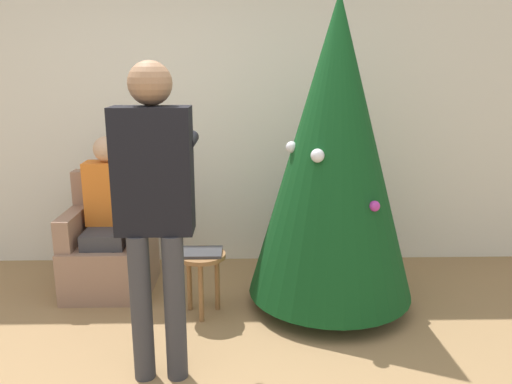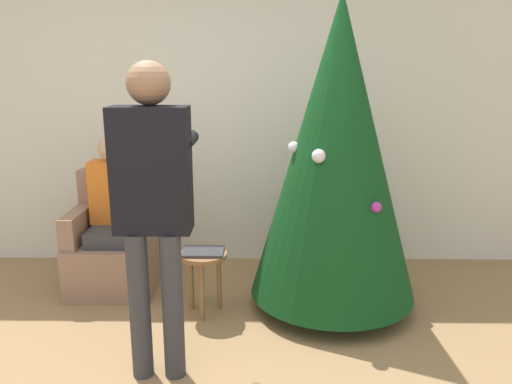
% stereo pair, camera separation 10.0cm
% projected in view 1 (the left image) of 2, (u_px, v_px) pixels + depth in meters
% --- Properties ---
extents(wall_back, '(8.00, 0.06, 2.70)m').
position_uv_depth(wall_back, '(198.00, 114.00, 4.37)').
color(wall_back, silver).
rests_on(wall_back, ground_plane).
extents(christmas_tree, '(1.20, 1.20, 2.24)m').
position_uv_depth(christmas_tree, '(334.00, 150.00, 3.50)').
color(christmas_tree, brown).
rests_on(christmas_tree, ground_plane).
extents(armchair, '(0.66, 0.65, 0.93)m').
position_uv_depth(armchair, '(112.00, 248.00, 4.00)').
color(armchair, '#93705B').
rests_on(armchair, ground_plane).
extents(person_seated, '(0.36, 0.46, 1.23)m').
position_uv_depth(person_seated, '(108.00, 209.00, 3.90)').
color(person_seated, '#38383D').
rests_on(person_seated, ground_plane).
extents(person_standing, '(0.43, 0.57, 1.78)m').
position_uv_depth(person_standing, '(154.00, 195.00, 2.69)').
color(person_standing, '#38383D').
rests_on(person_standing, ground_plane).
extents(side_stool, '(0.34, 0.34, 0.46)m').
position_uv_depth(side_stool, '(202.00, 265.00, 3.55)').
color(side_stool, olive).
rests_on(side_stool, ground_plane).
extents(laptop, '(0.29, 0.22, 0.02)m').
position_uv_depth(laptop, '(202.00, 252.00, 3.53)').
color(laptop, '#38383D').
rests_on(laptop, side_stool).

